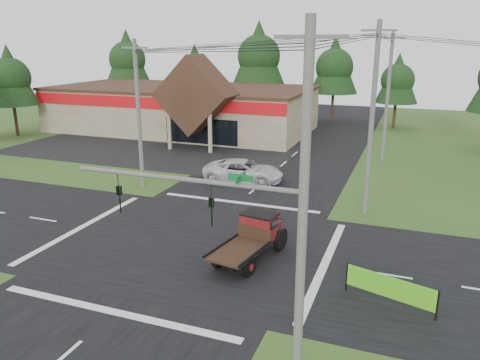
% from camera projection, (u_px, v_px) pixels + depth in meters
% --- Properties ---
extents(ground, '(120.00, 120.00, 0.00)m').
position_uv_depth(ground, '(193.00, 244.00, 24.75)').
color(ground, '#324D1B').
rests_on(ground, ground).
extents(road_ns, '(12.00, 120.00, 0.02)m').
position_uv_depth(road_ns, '(193.00, 244.00, 24.75)').
color(road_ns, black).
rests_on(road_ns, ground).
extents(road_ew, '(120.00, 12.00, 0.02)m').
position_uv_depth(road_ew, '(193.00, 244.00, 24.75)').
color(road_ew, black).
rests_on(road_ew, ground).
extents(parking_apron, '(28.00, 14.00, 0.02)m').
position_uv_depth(parking_apron, '(150.00, 149.00, 46.52)').
color(parking_apron, black).
rests_on(parking_apron, ground).
extents(cvs_building, '(30.40, 18.20, 9.19)m').
position_uv_depth(cvs_building, '(183.00, 107.00, 55.80)').
color(cvs_building, gray).
rests_on(cvs_building, ground).
extents(traffic_signal_mast, '(8.12, 0.24, 7.00)m').
position_uv_depth(traffic_signal_mast, '(250.00, 234.00, 14.81)').
color(traffic_signal_mast, '#595651').
rests_on(traffic_signal_mast, ground).
extents(utility_pole_nr, '(2.00, 0.30, 11.00)m').
position_uv_depth(utility_pole_nr, '(303.00, 204.00, 13.90)').
color(utility_pole_nr, '#595651').
rests_on(utility_pole_nr, ground).
extents(utility_pole_nw, '(2.00, 0.30, 10.50)m').
position_uv_depth(utility_pole_nw, '(139.00, 114.00, 33.10)').
color(utility_pole_nw, '#595651').
rests_on(utility_pole_nw, ground).
extents(utility_pole_ne, '(2.00, 0.30, 11.50)m').
position_uv_depth(utility_pole_ne, '(372.00, 119.00, 27.57)').
color(utility_pole_ne, '#595651').
rests_on(utility_pole_ne, ground).
extents(utility_pole_n, '(2.00, 0.30, 11.20)m').
position_uv_depth(utility_pole_n, '(388.00, 97.00, 40.19)').
color(utility_pole_n, '#595651').
rests_on(utility_pole_n, ground).
extents(tree_row_a, '(6.72, 6.72, 12.12)m').
position_uv_depth(tree_row_a, '(127.00, 58.00, 68.49)').
color(tree_row_a, '#332316').
rests_on(tree_row_a, ground).
extents(tree_row_b, '(5.60, 5.60, 10.10)m').
position_uv_depth(tree_row_b, '(195.00, 68.00, 67.30)').
color(tree_row_b, '#332316').
rests_on(tree_row_b, ground).
extents(tree_row_c, '(7.28, 7.28, 13.13)m').
position_uv_depth(tree_row_c, '(259.00, 54.00, 62.46)').
color(tree_row_c, '#332316').
rests_on(tree_row_c, ground).
extents(tree_row_d, '(6.16, 6.16, 11.11)m').
position_uv_depth(tree_row_d, '(335.00, 65.00, 60.38)').
color(tree_row_d, '#332316').
rests_on(tree_row_d, ground).
extents(tree_row_e, '(5.04, 5.04, 9.09)m').
position_uv_depth(tree_row_e, '(398.00, 79.00, 56.27)').
color(tree_row_e, '#332316').
rests_on(tree_row_e, ground).
extents(tree_side_w, '(5.60, 5.60, 10.10)m').
position_uv_depth(tree_side_w, '(10.00, 76.00, 51.58)').
color(tree_side_w, '#332316').
rests_on(tree_side_w, ground).
extents(antique_flatbed_truck, '(2.80, 5.34, 2.12)m').
position_uv_depth(antique_flatbed_truck, '(249.00, 240.00, 22.67)').
color(antique_flatbed_truck, '#540C16').
rests_on(antique_flatbed_truck, ground).
extents(roadside_banner, '(3.68, 1.24, 1.30)m').
position_uv_depth(roadside_banner, '(389.00, 290.00, 18.84)').
color(roadside_banner, '#53BE19').
rests_on(roadside_banner, ground).
extents(white_pickup, '(6.25, 3.32, 1.67)m').
position_uv_depth(white_pickup, '(243.00, 171.00, 35.59)').
color(white_pickup, silver).
rests_on(white_pickup, ground).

